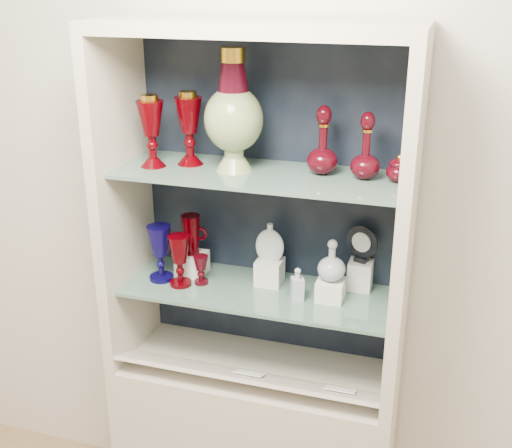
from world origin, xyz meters
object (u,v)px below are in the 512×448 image
(ruby_decanter_b, at_px, (323,138))
(ruby_goblet_small, at_px, (201,270))
(pedestal_lamp_left, at_px, (189,128))
(ruby_pitcher, at_px, (191,235))
(ruby_decanter_a, at_px, (367,142))
(pedestal_lamp_right, at_px, (151,131))
(flat_flask, at_px, (270,241))
(lidded_bowl, at_px, (399,168))
(clear_square_bottle, at_px, (297,284))
(ruby_goblet_tall, at_px, (180,261))
(cameo_medallion, at_px, (362,243))
(clear_round_decanter, at_px, (332,261))
(cobalt_goblet, at_px, (160,253))
(enamel_urn, at_px, (234,111))

(ruby_decanter_b, distance_m, ruby_goblet_small, 0.63)
(pedestal_lamp_left, xyz_separation_m, ruby_pitcher, (-0.02, 0.02, -0.39))
(ruby_decanter_a, bearing_deg, pedestal_lamp_right, -174.51)
(ruby_pitcher, relative_size, flat_flask, 1.04)
(ruby_decanter_b, relative_size, lidded_bowl, 2.63)
(pedestal_lamp_left, xyz_separation_m, clear_square_bottle, (0.39, -0.06, -0.48))
(pedestal_lamp_left, distance_m, ruby_goblet_tall, 0.46)
(cameo_medallion, bearing_deg, ruby_goblet_tall, -145.23)
(ruby_decanter_a, relative_size, ruby_decanter_b, 1.01)
(flat_flask, height_order, clear_round_decanter, flat_flask)
(ruby_decanter_a, relative_size, ruby_goblet_small, 2.26)
(ruby_goblet_tall, height_order, flat_flask, flat_flask)
(ruby_pitcher, xyz_separation_m, flat_flask, (0.29, 0.01, 0.01))
(pedestal_lamp_right, distance_m, cobalt_goblet, 0.44)
(pedestal_lamp_left, height_order, cameo_medallion, pedestal_lamp_left)
(enamel_urn, height_order, flat_flask, enamel_urn)
(lidded_bowl, distance_m, cobalt_goblet, 0.87)
(ruby_pitcher, relative_size, clear_round_decanter, 1.05)
(ruby_goblet_tall, distance_m, ruby_pitcher, 0.11)
(ruby_decanter_b, distance_m, ruby_goblet_tall, 0.65)
(pedestal_lamp_left, relative_size, clear_round_decanter, 1.76)
(pedestal_lamp_left, xyz_separation_m, flat_flask, (0.27, 0.03, -0.38))
(lidded_bowl, bearing_deg, pedestal_lamp_right, -175.17)
(cobalt_goblet, bearing_deg, pedestal_lamp_right, -104.93)
(ruby_decanter_a, relative_size, ruby_goblet_tall, 1.28)
(ruby_decanter_b, relative_size, cameo_medallion, 1.73)
(pedestal_lamp_right, distance_m, ruby_decanter_b, 0.56)
(ruby_pitcher, distance_m, flat_flask, 0.29)
(pedestal_lamp_left, height_order, ruby_goblet_small, pedestal_lamp_left)
(ruby_decanter_b, xyz_separation_m, lidded_bowl, (0.24, -0.01, -0.07))
(pedestal_lamp_right, height_order, cameo_medallion, pedestal_lamp_right)
(lidded_bowl, distance_m, ruby_goblet_tall, 0.80)
(pedestal_lamp_right, height_order, flat_flask, pedestal_lamp_right)
(cobalt_goblet, bearing_deg, cameo_medallion, 11.57)
(enamel_urn, distance_m, ruby_goblet_small, 0.58)
(pedestal_lamp_right, xyz_separation_m, clear_square_bottle, (0.50, -0.00, -0.48))
(ruby_decanter_a, relative_size, lidded_bowl, 2.66)
(enamel_urn, height_order, cameo_medallion, enamel_urn)
(enamel_urn, bearing_deg, ruby_goblet_tall, -164.57)
(ruby_decanter_a, bearing_deg, ruby_goblet_small, -174.90)
(ruby_goblet_small, relative_size, clear_square_bottle, 0.89)
(ruby_goblet_tall, distance_m, cameo_medallion, 0.63)
(pedestal_lamp_right, relative_size, clear_square_bottle, 2.01)
(enamel_urn, bearing_deg, ruby_decanter_b, 8.48)
(ruby_decanter_b, distance_m, lidded_bowl, 0.25)
(ruby_decanter_a, relative_size, clear_round_decanter, 1.71)
(lidded_bowl, bearing_deg, ruby_decanter_a, -179.61)
(enamel_urn, relative_size, ruby_decanter_b, 1.67)
(enamel_urn, xyz_separation_m, cameo_medallion, (0.42, 0.11, -0.45))
(clear_round_decanter, bearing_deg, flat_flask, 166.77)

